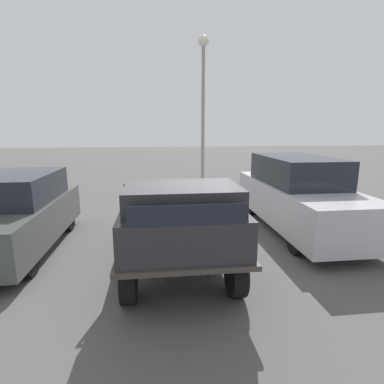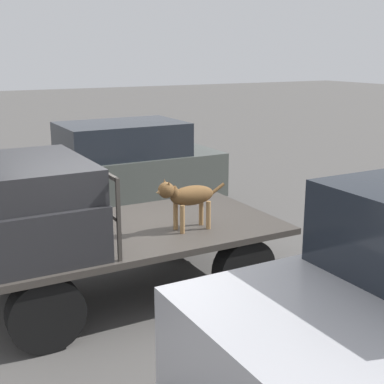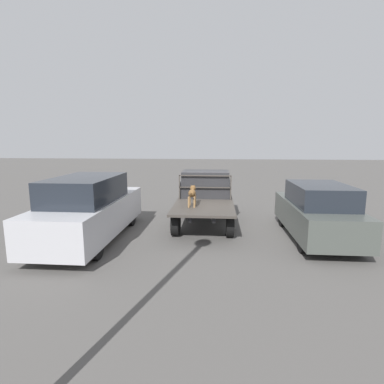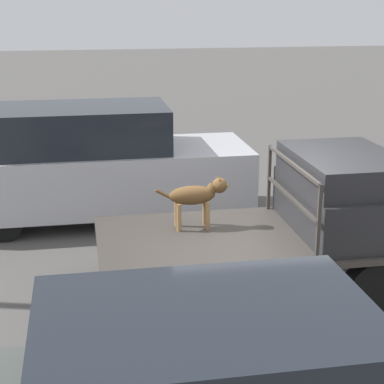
% 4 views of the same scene
% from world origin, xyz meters
% --- Properties ---
extents(ground_plane, '(80.00, 80.00, 0.00)m').
position_xyz_m(ground_plane, '(0.00, 0.00, 0.00)').
color(ground_plane, '#514F4C').
extents(flatbed_truck, '(4.01, 2.07, 0.87)m').
position_xyz_m(flatbed_truck, '(0.00, 0.00, 0.63)').
color(flatbed_truck, black).
rests_on(flatbed_truck, ground).
extents(truck_cab, '(1.45, 1.95, 1.00)m').
position_xyz_m(truck_cab, '(1.20, 0.00, 1.35)').
color(truck_cab, '#28282B').
rests_on(truck_cab, flatbed_truck).
extents(truck_headboard, '(0.04, 1.95, 0.92)m').
position_xyz_m(truck_headboard, '(0.43, 0.00, 1.48)').
color(truck_headboard, '#3D3833').
rests_on(truck_headboard, flatbed_truck).
extents(dog, '(0.98, 0.25, 0.69)m').
position_xyz_m(dog, '(-0.69, 0.38, 1.31)').
color(dog, '#9E7547').
rests_on(dog, flatbed_truck).
extents(parked_pickup_far, '(5.12, 1.86, 1.99)m').
position_xyz_m(parked_pickup_far, '(-1.89, 3.44, 0.97)').
color(parked_pickup_far, black).
rests_on(parked_pickup_far, ground).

